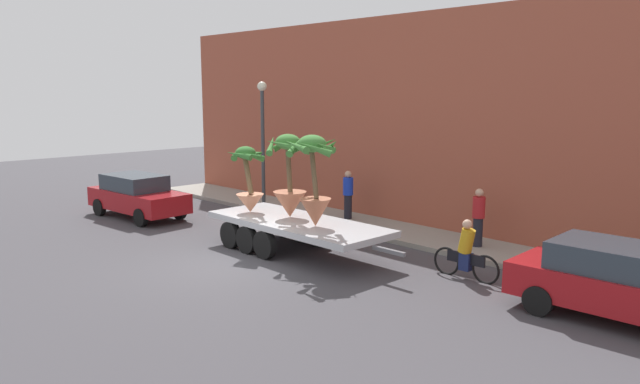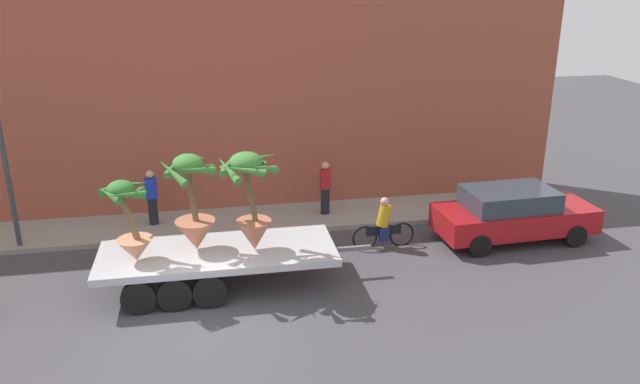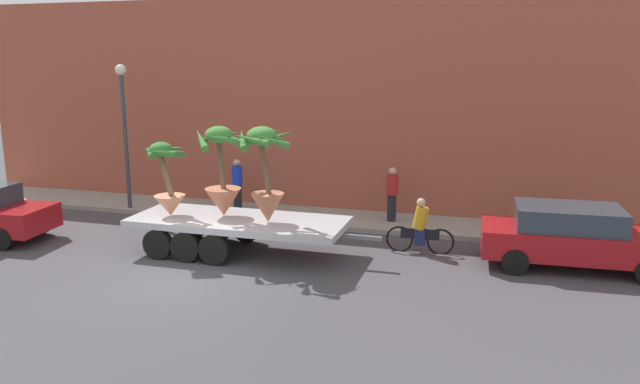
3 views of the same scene
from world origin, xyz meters
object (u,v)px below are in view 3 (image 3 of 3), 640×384
at_px(flatbed_trailer, 230,226).
at_px(parked_car, 574,236).
at_px(pedestrian_far_left, 392,193).
at_px(street_lamp, 124,118).
at_px(potted_palm_front, 222,178).
at_px(cyclist, 420,229).
at_px(pedestrian_near_gate, 237,183).
at_px(potted_palm_rear, 167,182).
at_px(potted_palm_middle, 265,173).

xyz_separation_m(flatbed_trailer, parked_car, (8.75, 1.30, 0.07)).
bearing_deg(pedestrian_far_left, street_lamp, -174.80).
distance_m(parked_car, pedestrian_far_left, 5.69).
height_order(potted_palm_front, cyclist, potted_palm_front).
bearing_deg(pedestrian_near_gate, potted_palm_rear, -91.53).
xyz_separation_m(potted_palm_rear, cyclist, (6.62, 1.69, -1.25)).
relative_size(potted_palm_middle, potted_palm_front, 1.03).
distance_m(flatbed_trailer, parked_car, 8.85).
distance_m(parked_car, pedestrian_near_gate, 10.69).
bearing_deg(pedestrian_far_left, cyclist, -64.28).
bearing_deg(potted_palm_front, pedestrian_near_gate, 108.71).
bearing_deg(street_lamp, pedestrian_far_left, 5.20).
distance_m(flatbed_trailer, potted_palm_rear, 2.06).
distance_m(flatbed_trailer, potted_palm_middle, 1.88).
bearing_deg(potted_palm_rear, parked_car, 8.37).
height_order(potted_palm_front, pedestrian_far_left, potted_palm_front).
height_order(potted_palm_rear, street_lamp, street_lamp).
distance_m(flatbed_trailer, street_lamp, 6.57).
bearing_deg(parked_car, street_lamp, 172.48).
bearing_deg(cyclist, potted_palm_rear, -165.65).
xyz_separation_m(potted_palm_middle, cyclist, (3.82, 1.60, -1.60)).
xyz_separation_m(cyclist, parked_car, (3.82, -0.16, 0.16)).
distance_m(cyclist, street_lamp, 10.59).
bearing_deg(pedestrian_near_gate, cyclist, -21.74).
bearing_deg(potted_palm_front, pedestrian_far_left, 43.82).
xyz_separation_m(parked_car, street_lamp, (-13.96, 1.84, 2.40)).
height_order(potted_palm_front, pedestrian_near_gate, potted_palm_front).
height_order(cyclist, pedestrian_far_left, pedestrian_far_left).
height_order(flatbed_trailer, potted_palm_middle, potted_palm_middle).
relative_size(pedestrian_near_gate, street_lamp, 0.35).
relative_size(cyclist, parked_car, 0.40).
xyz_separation_m(flatbed_trailer, cyclist, (4.93, 1.46, -0.09)).
bearing_deg(pedestrian_far_left, flatbed_trailer, -133.29).
height_order(pedestrian_far_left, street_lamp, street_lamp).
distance_m(pedestrian_near_gate, pedestrian_far_left, 5.30).
distance_m(potted_palm_rear, potted_palm_front, 1.49).
relative_size(parked_car, pedestrian_near_gate, 2.72).
bearing_deg(potted_palm_front, cyclist, 14.29).
relative_size(flatbed_trailer, potted_palm_rear, 3.39).
distance_m(parked_car, street_lamp, 14.28).
height_order(cyclist, pedestrian_near_gate, pedestrian_near_gate).
xyz_separation_m(flatbed_trailer, pedestrian_near_gate, (-1.58, 4.05, 0.28)).
xyz_separation_m(pedestrian_near_gate, street_lamp, (-3.63, -0.91, 2.19)).
bearing_deg(street_lamp, parked_car, -7.52).
height_order(parked_car, street_lamp, street_lamp).
bearing_deg(cyclist, potted_palm_front, -165.71).
relative_size(flatbed_trailer, parked_car, 1.46).
bearing_deg(street_lamp, flatbed_trailer, -31.08).
xyz_separation_m(flatbed_trailer, street_lamp, (-5.21, 3.14, 2.47)).
xyz_separation_m(parked_car, pedestrian_near_gate, (-10.33, 2.75, 0.21)).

